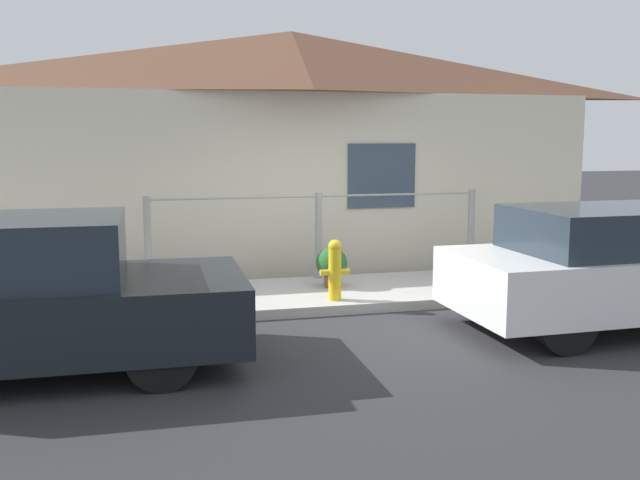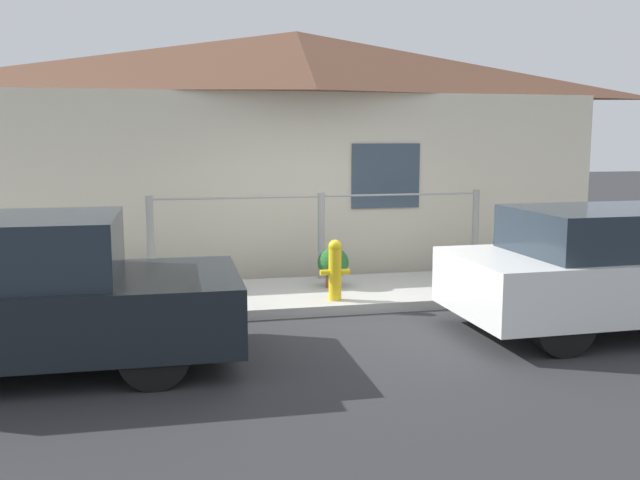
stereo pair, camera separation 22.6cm
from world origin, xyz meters
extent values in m
plane|color=#2D2D30|center=(0.00, 0.00, 0.00)|extent=(60.00, 60.00, 0.00)
cube|color=#B2AFA8|center=(0.00, 0.93, 0.06)|extent=(24.00, 1.85, 0.13)
cube|color=beige|center=(0.00, 2.46, 1.42)|extent=(9.51, 0.12, 2.84)
cube|color=#384756|center=(1.19, 2.39, 1.56)|extent=(1.10, 0.04, 1.00)
pyramid|color=brown|center=(0.00, 3.50, 3.35)|extent=(9.91, 2.20, 1.02)
cylinder|color=#999993|center=(-2.40, 1.70, 0.75)|extent=(0.10, 0.10, 1.25)
cylinder|color=#999993|center=(0.00, 1.70, 0.75)|extent=(0.10, 0.10, 1.25)
cylinder|color=#999993|center=(2.40, 1.70, 0.75)|extent=(0.10, 0.10, 1.25)
cylinder|color=#999993|center=(0.00, 1.70, 1.32)|extent=(4.80, 0.03, 0.03)
cube|color=black|center=(-3.65, -1.29, 0.55)|extent=(4.26, 1.87, 0.63)
cylinder|color=black|center=(-2.33, -0.53, 0.31)|extent=(0.62, 0.21, 0.62)
cylinder|color=black|center=(-2.36, -2.09, 0.31)|extent=(0.62, 0.21, 0.62)
cube|color=white|center=(2.81, -1.29, 0.57)|extent=(3.91, 1.77, 0.64)
cube|color=#232D38|center=(2.65, -1.29, 1.14)|extent=(2.16, 1.54, 0.49)
cylinder|color=black|center=(1.59, -0.57, 0.33)|extent=(0.67, 0.21, 0.66)
cylinder|color=black|center=(1.61, -2.04, 0.33)|extent=(0.67, 0.21, 0.66)
cylinder|color=yellow|center=(-0.14, 0.31, 0.45)|extent=(0.16, 0.16, 0.65)
sphere|color=yellow|center=(-0.14, 0.31, 0.81)|extent=(0.17, 0.17, 0.17)
cylinder|color=yellow|center=(-0.26, 0.31, 0.48)|extent=(0.15, 0.07, 0.07)
cylinder|color=yellow|center=(-0.02, 0.31, 0.48)|extent=(0.15, 0.07, 0.07)
cylinder|color=#9E5638|center=(0.02, 1.07, 0.22)|extent=(0.21, 0.21, 0.18)
sphere|color=#235B28|center=(0.02, 1.07, 0.46)|extent=(0.43, 0.43, 0.43)
camera|label=1|loc=(-2.50, -8.16, 2.19)|focal=40.00mm
camera|label=2|loc=(-2.28, -8.21, 2.19)|focal=40.00mm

